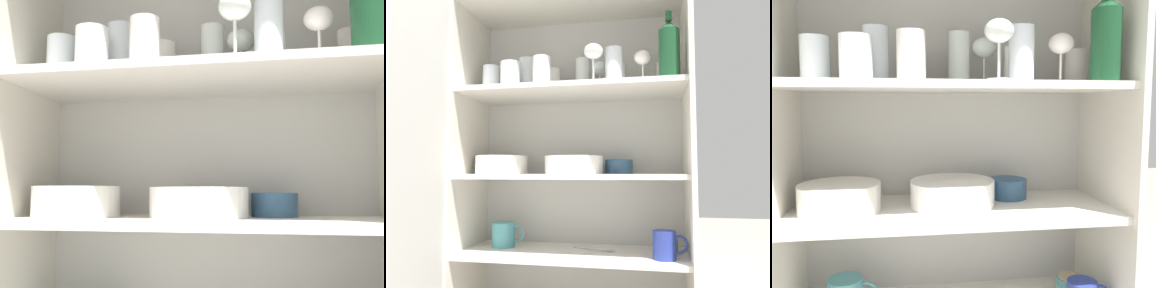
{
  "view_description": "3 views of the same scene",
  "coord_description": "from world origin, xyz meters",
  "views": [
    {
      "loc": [
        0.18,
        -0.88,
        0.66
      ],
      "look_at": [
        -0.02,
        0.22,
        0.78
      ],
      "focal_mm": 42.0,
      "sensor_mm": 36.0,
      "label": 1
    },
    {
      "loc": [
        0.31,
        -1.31,
        0.6
      ],
      "look_at": [
        0.02,
        0.18,
        0.72
      ],
      "focal_mm": 35.0,
      "sensor_mm": 36.0,
      "label": 2
    },
    {
      "loc": [
        -0.11,
        -0.85,
        0.88
      ],
      "look_at": [
        0.04,
        0.22,
        0.77
      ],
      "focal_mm": 35.0,
      "sensor_mm": 36.0,
      "label": 3
    }
  ],
  "objects": [
    {
      "name": "tumbler_glass_0",
      "position": [
        -0.11,
        0.09,
        1.0
      ],
      "size": [
        0.07,
        0.07,
        0.12
      ],
      "color": "silver",
      "rests_on": "shelf_board_upper"
    },
    {
      "name": "shelf_board_middle",
      "position": [
        0.0,
        0.17,
        0.59
      ],
      "size": [
        0.88,
        0.33,
        0.02
      ],
      "primitive_type": "cube",
      "color": "silver"
    },
    {
      "name": "tumbler_glass_5",
      "position": [
        -0.2,
        0.18,
        1.01
      ],
      "size": [
        0.07,
        0.07,
        0.15
      ],
      "color": "white",
      "rests_on": "shelf_board_upper"
    },
    {
      "name": "wine_glass_0",
      "position": [
        0.28,
        0.11,
        1.03
      ],
      "size": [
        0.07,
        0.07,
        0.13
      ],
      "color": "silver",
      "rests_on": "shelf_board_upper"
    },
    {
      "name": "cupboard_back_panel",
      "position": [
        0.0,
        0.34,
        0.64
      ],
      "size": [
        0.92,
        0.02,
        1.29
      ],
      "primitive_type": "cube",
      "color": "silver",
      "rests_on": "ground_plane"
    },
    {
      "name": "shelf_board_upper",
      "position": [
        0.0,
        0.17,
        0.93
      ],
      "size": [
        0.88,
        0.33,
        0.02
      ],
      "primitive_type": "cube",
      "color": "silver"
    },
    {
      "name": "wine_glass_2",
      "position": [
        0.1,
        0.05,
        1.05
      ],
      "size": [
        0.07,
        0.07,
        0.15
      ],
      "color": "white",
      "rests_on": "shelf_board_upper"
    },
    {
      "name": "tumbler_glass_2",
      "position": [
        -0.24,
        0.09,
        0.99
      ],
      "size": [
        0.08,
        0.08,
        0.11
      ],
      "color": "white",
      "rests_on": "shelf_board_upper"
    },
    {
      "name": "tumbler_glass_1",
      "position": [
        -0.35,
        0.15,
        1.0
      ],
      "size": [
        0.07,
        0.07,
        0.11
      ],
      "color": "white",
      "rests_on": "shelf_board_upper"
    },
    {
      "name": "serving_bowl_small",
      "position": [
        0.18,
        0.25,
        0.63
      ],
      "size": [
        0.11,
        0.11,
        0.06
      ],
      "color": "#33567A",
      "rests_on": "shelf_board_middle"
    },
    {
      "name": "tumbler_glass_6",
      "position": [
        0.03,
        0.24,
        1.01
      ],
      "size": [
        0.06,
        0.06,
        0.15
      ],
      "color": "white",
      "rests_on": "shelf_board_upper"
    },
    {
      "name": "mixing_bowl_large",
      "position": [
        -0.3,
        0.16,
        0.64
      ],
      "size": [
        0.21,
        0.21,
        0.07
      ],
      "color": "silver",
      "rests_on": "shelf_board_middle"
    },
    {
      "name": "plate_stack_white",
      "position": [
        -0.0,
        0.18,
        0.63
      ],
      "size": [
        0.24,
        0.24,
        0.07
      ],
      "color": "white",
      "rests_on": "shelf_board_middle"
    },
    {
      "name": "tumbler_glass_7",
      "position": [
        -0.11,
        0.23,
        0.99
      ],
      "size": [
        0.08,
        0.08,
        0.11
      ],
      "color": "white",
      "rests_on": "shelf_board_upper"
    },
    {
      "name": "cupboard_side_left",
      "position": [
        -0.45,
        0.17,
        0.64
      ],
      "size": [
        0.02,
        0.37,
        1.29
      ],
      "primitive_type": "cube",
      "color": "silver",
      "rests_on": "ground_plane"
    },
    {
      "name": "wine_bottle",
      "position": [
        0.38,
        0.06,
        1.05
      ],
      "size": [
        0.08,
        0.08,
        0.25
      ],
      "color": "#194728",
      "rests_on": "shelf_board_upper"
    },
    {
      "name": "tumbler_glass_3",
      "position": [
        0.17,
        0.11,
        1.01
      ],
      "size": [
        0.07,
        0.07,
        0.14
      ],
      "color": "white",
      "rests_on": "shelf_board_upper"
    },
    {
      "name": "tumbler_glass_4",
      "position": [
        0.37,
        0.2,
        0.99
      ],
      "size": [
        0.07,
        0.07,
        0.1
      ],
      "color": "silver",
      "rests_on": "shelf_board_upper"
    },
    {
      "name": "wine_glass_1",
      "position": [
        0.1,
        0.24,
        1.04
      ],
      "size": [
        0.07,
        0.07,
        0.14
      ],
      "color": "white",
      "rests_on": "shelf_board_upper"
    },
    {
      "name": "tumbler_glass_8",
      "position": [
        0.18,
        0.19,
        0.99
      ],
      "size": [
        0.07,
        0.07,
        0.1
      ],
      "color": "white",
      "rests_on": "shelf_board_upper"
    }
  ]
}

